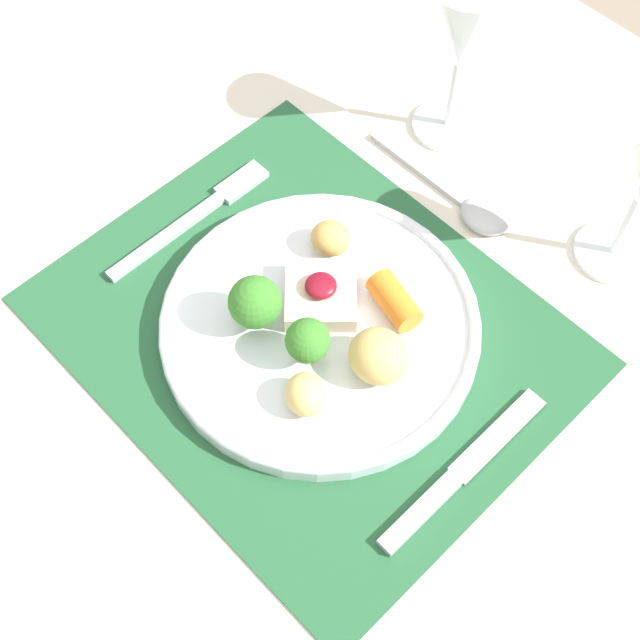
% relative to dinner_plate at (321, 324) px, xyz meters
% --- Properties ---
extents(ground_plane, '(8.00, 8.00, 0.00)m').
position_rel_dinner_plate_xyz_m(ground_plane, '(-0.01, -0.01, -0.77)').
color(ground_plane, gray).
extents(dining_table, '(1.18, 1.09, 0.76)m').
position_rel_dinner_plate_xyz_m(dining_table, '(-0.01, -0.01, -0.11)').
color(dining_table, beige).
rests_on(dining_table, ground_plane).
extents(placemat, '(0.45, 0.37, 0.00)m').
position_rel_dinner_plate_xyz_m(placemat, '(-0.01, -0.01, -0.02)').
color(placemat, '#235633').
rests_on(placemat, dining_table).
extents(dinner_plate, '(0.29, 0.29, 0.07)m').
position_rel_dinner_plate_xyz_m(dinner_plate, '(0.00, 0.00, 0.00)').
color(dinner_plate, silver).
rests_on(dinner_plate, placemat).
extents(fork, '(0.02, 0.20, 0.01)m').
position_rel_dinner_plate_xyz_m(fork, '(-0.18, 0.01, -0.01)').
color(fork, '#B2B2B7').
rests_on(fork, placemat).
extents(knife, '(0.02, 0.20, 0.01)m').
position_rel_dinner_plate_xyz_m(knife, '(0.18, -0.02, -0.01)').
color(knife, '#B2B2B7').
rests_on(knife, placemat).
extents(spoon, '(0.18, 0.04, 0.02)m').
position_rel_dinner_plate_xyz_m(spoon, '(0.00, 0.21, -0.01)').
color(spoon, '#B2B2B7').
rests_on(spoon, dining_table).
extents(wine_glass_far, '(0.08, 0.08, 0.18)m').
position_rel_dinner_plate_xyz_m(wine_glass_far, '(-0.09, 0.28, 0.11)').
color(wine_glass_far, white).
rests_on(wine_glass_far, dining_table).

